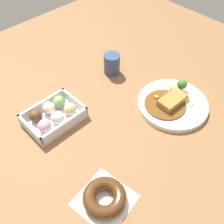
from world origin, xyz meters
The scene contains 5 objects.
ground_plane centered at (0.00, 0.00, 0.00)m, with size 1.60×1.60×0.00m, color brown.
curry_plate centered at (-0.17, 0.06, 0.01)m, with size 0.24×0.24×0.07m.
donut_box centered at (0.17, -0.17, 0.02)m, with size 0.19×0.13×0.05m.
chocolate_ring_donut centered at (0.24, 0.15, 0.02)m, with size 0.15×0.15×0.04m.
coffee_mug centered at (-0.15, -0.22, 0.04)m, with size 0.06×0.06×0.08m, color #33476B.
Camera 1 is at (0.42, 0.37, 0.67)m, focal length 42.12 mm.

